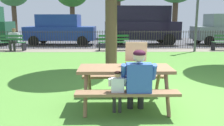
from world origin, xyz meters
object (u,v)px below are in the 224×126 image
person_on_park_bench (14,38)px  parked_car_center (141,25)px  pizza_box_open (137,61)px  parked_car_right (224,29)px  park_bench_center (113,43)px  picnic_table_foreground (125,76)px  adult_at_table (138,79)px  lamp_post_walkway (198,3)px  child_at_table (117,88)px  park_bench_left (10,43)px  parked_car_left (60,29)px

person_on_park_bench → parked_car_center: size_ratio=0.25×
pizza_box_open → parked_car_right: (7.02, 10.72, 0.13)m
pizza_box_open → park_bench_center: bearing=91.9°
picnic_table_foreground → parked_car_center: size_ratio=0.38×
adult_at_table → park_bench_center: size_ratio=0.73×
park_bench_center → person_on_park_bench: 5.28m
lamp_post_walkway → parked_car_center: (-2.35, 3.27, -1.17)m
person_on_park_bench → child_at_table: bearing=-59.0°
adult_at_table → park_bench_left: adult_at_table is taller
parked_car_right → person_on_park_bench: bearing=-167.5°
pizza_box_open → lamp_post_walkway: bearing=62.1°
pizza_box_open → lamp_post_walkway: 8.58m
picnic_table_foreground → lamp_post_walkway: lamp_post_walkway is taller
parked_car_left → parked_car_center: size_ratio=0.94×
adult_at_table → parked_car_left: (-3.58, 11.30, 0.35)m
parked_car_left → parked_car_center: 5.23m
parked_car_center → parked_car_right: parked_car_center is taller
park_bench_left → parked_car_left: (2.16, 2.80, 0.59)m
adult_at_table → person_on_park_bench: bearing=122.9°
park_bench_left → parked_car_left: bearing=52.4°
picnic_table_foreground → pizza_box_open: (0.23, 0.08, 0.29)m
pizza_box_open → person_on_park_bench: size_ratio=0.44×
adult_at_table → pizza_box_open: bearing=86.2°
lamp_post_walkway → parked_car_left: bearing=156.6°
pizza_box_open → child_at_table: size_ratio=0.63×
pizza_box_open → child_at_table: 0.82m
park_bench_left → lamp_post_walkway: lamp_post_walkway is taller
lamp_post_walkway → parked_car_left: size_ratio=0.91×
park_bench_left → picnic_table_foreground: bearing=-55.2°
lamp_post_walkway → parked_car_center: lamp_post_walkway is taller
park_bench_left → parked_car_right: size_ratio=0.41×
adult_at_table → person_on_park_bench: 10.14m
park_bench_left → person_on_park_bench: (0.24, 0.02, 0.24)m
park_bench_center → parked_car_center: (1.87, 2.80, 0.89)m
pizza_box_open → parked_car_center: (1.60, 10.72, 0.42)m
adult_at_table → parked_car_center: (1.64, 11.30, 0.65)m
adult_at_table → person_on_park_bench: size_ratio=1.00×
lamp_post_walkway → parked_car_right: (3.07, 3.27, -1.47)m
picnic_table_foreground → park_bench_left: size_ratio=1.11×
park_bench_center → parked_car_right: 7.83m
park_bench_left → child_at_table: bearing=-57.8°
picnic_table_foreground → person_on_park_bench: 9.62m
park_bench_center → parked_car_left: size_ratio=0.36×
picnic_table_foreground → park_bench_left: bearing=124.8°
picnic_table_foreground → park_bench_center: park_bench_center is taller
picnic_table_foreground → person_on_park_bench: size_ratio=1.52×
park_bench_center → parked_car_right: (7.29, 2.80, 0.59)m
lamp_post_walkway → person_on_park_bench: bearing=177.1°
picnic_table_foreground → park_bench_left: 9.74m
adult_at_table → parked_car_right: bearing=58.0°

